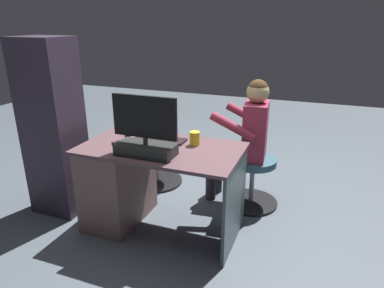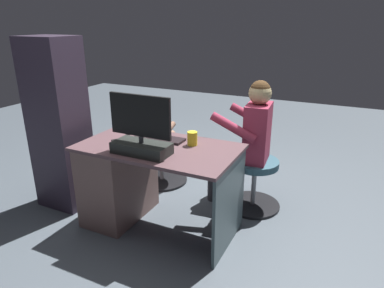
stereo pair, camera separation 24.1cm
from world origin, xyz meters
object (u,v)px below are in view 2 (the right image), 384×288
(desk, at_px, (127,177))
(keyboard, at_px, (160,138))
(teddy_bear, at_px, (161,125))
(visitor_chair, at_px, (254,179))
(tv_remote, at_px, (121,140))
(office_chair_teddy, at_px, (161,158))
(computer_mouse, at_px, (131,132))
(cup, at_px, (192,138))
(monitor, at_px, (141,137))
(person, at_px, (248,134))

(desk, bearing_deg, keyboard, -151.00)
(teddy_bear, bearing_deg, visitor_chair, 174.22)
(tv_remote, relative_size, office_chair_teddy, 0.27)
(tv_remote, bearing_deg, desk, -91.23)
(office_chair_teddy, bearing_deg, visitor_chair, 174.90)
(computer_mouse, height_order, visitor_chair, computer_mouse)
(cup, distance_m, tv_remote, 0.60)
(monitor, bearing_deg, desk, -32.43)
(monitor, distance_m, teddy_bear, 1.07)
(desk, distance_m, teddy_bear, 0.82)
(computer_mouse, xyz_separation_m, teddy_bear, (0.06, -0.61, -0.12))
(desk, bearing_deg, computer_mouse, -71.11)
(tv_remote, xyz_separation_m, teddy_bear, (0.10, -0.80, -0.11))
(visitor_chair, bearing_deg, computer_mouse, 26.80)
(keyboard, relative_size, person, 0.35)
(office_chair_teddy, height_order, teddy_bear, teddy_bear)
(keyboard, height_order, tv_remote, keyboard)
(computer_mouse, xyz_separation_m, cup, (-0.61, 0.03, 0.04))
(monitor, relative_size, computer_mouse, 5.19)
(office_chair_teddy, height_order, visitor_chair, same)
(person, bearing_deg, computer_mouse, 29.31)
(office_chair_teddy, relative_size, teddy_bear, 1.51)
(monitor, height_order, tv_remote, monitor)
(monitor, height_order, teddy_bear, monitor)
(keyboard, xyz_separation_m, person, (-0.60, -0.53, -0.03))
(monitor, relative_size, teddy_bear, 1.37)
(desk, xyz_separation_m, computer_mouse, (0.06, -0.17, 0.36))
(monitor, bearing_deg, person, -122.87)
(monitor, height_order, visitor_chair, monitor)
(cup, bearing_deg, person, -118.80)
(cup, distance_m, person, 0.62)
(computer_mouse, height_order, office_chair_teddy, computer_mouse)
(cup, distance_m, teddy_bear, 0.94)
(keyboard, distance_m, cup, 0.30)
(keyboard, relative_size, computer_mouse, 4.38)
(tv_remote, relative_size, person, 0.13)
(tv_remote, relative_size, visitor_chair, 0.30)
(cup, xyz_separation_m, office_chair_teddy, (0.67, -0.62, -0.52))
(computer_mouse, relative_size, cup, 0.88)
(office_chair_teddy, bearing_deg, desk, 98.56)
(monitor, distance_m, computer_mouse, 0.51)
(teddy_bear, bearing_deg, computer_mouse, 95.45)
(monitor, relative_size, visitor_chair, 0.98)
(desk, bearing_deg, office_chair_teddy, -81.44)
(cup, distance_m, office_chair_teddy, 1.05)
(computer_mouse, xyz_separation_m, tv_remote, (-0.04, 0.19, -0.01))
(monitor, distance_m, visitor_chair, 1.22)
(cup, bearing_deg, visitor_chair, -125.76)
(visitor_chair, bearing_deg, monitor, 53.04)
(visitor_chair, bearing_deg, tv_remote, 36.10)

